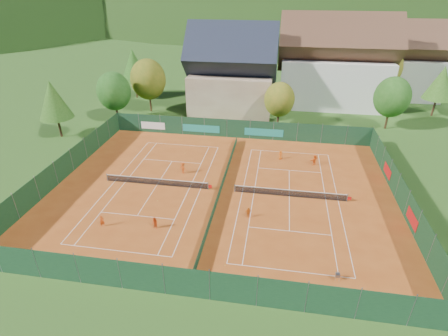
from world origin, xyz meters
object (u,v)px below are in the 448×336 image
chalet (232,74)px  player_left_near (102,221)px  player_right_near (248,212)px  player_right_far_a (280,155)px  player_left_mid (155,223)px  hotel_block_b (399,65)px  player_right_far_b (315,160)px  ball_hopper (338,275)px  player_left_far (183,168)px  hotel_block_a (335,67)px

chalet → player_left_near: (-7.76, -38.65, -5.98)m
player_right_near → player_right_far_a: bearing=52.9°
player_left_near → player_left_mid: 5.43m
chalet → hotel_block_b: chalet is taller
player_left_mid → player_left_near: bearing=-147.5°
player_left_near → player_right_near: (14.44, 3.88, -0.01)m
player_right_near → player_right_far_b: player_right_far_b is taller
player_right_far_b → hotel_block_b: bearing=-159.9°
ball_hopper → player_left_mid: 17.75m
chalet → player_right_far_a: bearing=-64.6°
player_left_near → player_left_mid: (5.40, 0.50, 0.03)m
player_right_far_b → ball_hopper: bearing=49.5°
player_left_far → player_right_far_a: (12.33, 6.09, -0.13)m
ball_hopper → player_left_far: 23.51m
player_left_near → ball_hopper: bearing=-51.1°
player_left_near → player_right_far_a: 25.23m
ball_hopper → player_left_mid: bearing=166.5°
chalet → player_left_far: bearing=-95.6°
hotel_block_a → player_left_near: 52.49m
ball_hopper → player_left_far: bearing=138.0°
player_right_near → player_right_far_a: player_right_far_a is taller
chalet → player_left_mid: 38.69m
player_left_mid → player_right_far_a: player_left_mid is taller
hotel_block_b → ball_hopper: (-18.10, -56.29, -6.06)m
player_left_far → player_right_far_b: (16.89, 5.05, -0.04)m
hotel_block_a → player_right_near: hotel_block_a is taller
player_right_far_a → player_right_far_b: 4.68m
ball_hopper → player_left_far: (-17.48, 15.72, 0.23)m
chalet → hotel_block_a: size_ratio=0.75×
hotel_block_a → player_right_near: size_ratio=17.03×
hotel_block_a → player_left_far: 39.63m
player_right_near → player_left_mid: bearing=175.6°
ball_hopper → player_right_far_a: (-5.16, 21.81, 0.09)m
player_right_far_a → player_right_far_b: (4.56, -1.04, 0.10)m
hotel_block_a → player_right_far_b: (-4.69, -27.52, -6.64)m
hotel_block_b → player_left_mid: 63.29m
hotel_block_a → hotel_block_b: 16.14m
hotel_block_b → hotel_block_a: bearing=-150.3°
chalet → player_right_far_b: chalet is taller
ball_hopper → player_left_near: 22.95m
chalet → ball_hopper: (14.90, -42.29, -6.07)m
player_left_near → player_right_far_a: player_right_far_a is taller
player_left_near → hotel_block_a: bearing=17.1°
hotel_block_b → player_right_far_a: size_ratio=13.36×
chalet → player_right_far_b: bearing=-56.4°
player_left_near → player_right_far_a: (17.51, 18.17, 0.01)m
player_left_near → player_right_far_a: size_ratio=0.99×
player_right_near → player_right_far_b: size_ratio=0.85×
player_right_far_a → hotel_block_a: bearing=-140.1°
player_left_far → hotel_block_a: bearing=-102.7°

